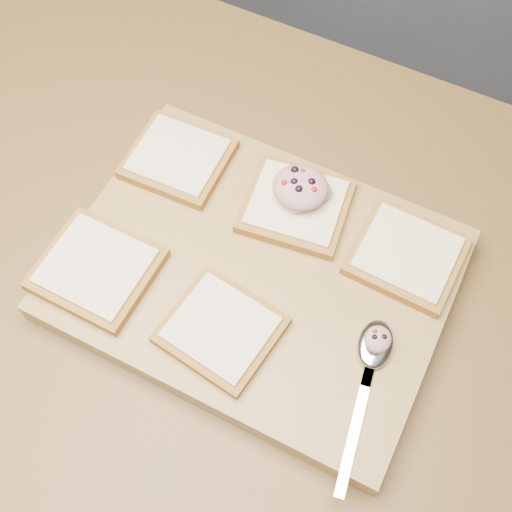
# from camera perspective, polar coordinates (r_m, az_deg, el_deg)

# --- Properties ---
(ground) EXTENTS (4.00, 4.00, 0.00)m
(ground) POSITION_cam_1_polar(r_m,az_deg,el_deg) (1.65, 5.99, -17.95)
(ground) COLOR #515459
(ground) RESTS_ON ground
(island_counter) EXTENTS (2.00, 0.80, 0.90)m
(island_counter) POSITION_cam_1_polar(r_m,az_deg,el_deg) (1.21, 8.04, -14.20)
(island_counter) COLOR slate
(island_counter) RESTS_ON ground
(cutting_board) EXTENTS (0.45, 0.34, 0.04)m
(cutting_board) POSITION_cam_1_polar(r_m,az_deg,el_deg) (0.78, 0.00, -1.65)
(cutting_board) COLOR #A37F46
(cutting_board) RESTS_ON island_counter
(bread_far_left) EXTENTS (0.13, 0.12, 0.02)m
(bread_far_left) POSITION_cam_1_polar(r_m,az_deg,el_deg) (0.84, -6.93, 8.64)
(bread_far_left) COLOR olive
(bread_far_left) RESTS_ON cutting_board
(bread_far_center) EXTENTS (0.14, 0.13, 0.02)m
(bread_far_center) POSITION_cam_1_polar(r_m,az_deg,el_deg) (0.80, 3.58, 4.53)
(bread_far_center) COLOR olive
(bread_far_center) RESTS_ON cutting_board
(bread_far_right) EXTENTS (0.13, 0.12, 0.02)m
(bread_far_right) POSITION_cam_1_polar(r_m,az_deg,el_deg) (0.78, 13.25, 0.09)
(bread_far_right) COLOR olive
(bread_far_right) RESTS_ON cutting_board
(bread_near_left) EXTENTS (0.13, 0.12, 0.02)m
(bread_near_left) POSITION_cam_1_polar(r_m,az_deg,el_deg) (0.77, -13.99, -1.09)
(bread_near_left) COLOR olive
(bread_near_left) RESTS_ON cutting_board
(bread_near_center) EXTENTS (0.13, 0.12, 0.02)m
(bread_near_center) POSITION_cam_1_polar(r_m,az_deg,el_deg) (0.72, -3.14, -6.52)
(bread_near_center) COLOR olive
(bread_near_center) RESTS_ON cutting_board
(tuna_salad_dollop) EXTENTS (0.07, 0.07, 0.03)m
(tuna_salad_dollop) POSITION_cam_1_polar(r_m,az_deg,el_deg) (0.78, 3.98, 6.13)
(tuna_salad_dollop) COLOR #B17772
(tuna_salad_dollop) RESTS_ON bread_far_center
(spoon) EXTENTS (0.06, 0.20, 0.01)m
(spoon) POSITION_cam_1_polar(r_m,az_deg,el_deg) (0.72, 10.32, -8.76)
(spoon) COLOR silver
(spoon) RESTS_ON cutting_board
(spoon_salad) EXTENTS (0.03, 0.03, 0.02)m
(spoon_salad) POSITION_cam_1_polar(r_m,az_deg,el_deg) (0.71, 10.78, -7.27)
(spoon_salad) COLOR #B17772
(spoon_salad) RESTS_ON spoon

